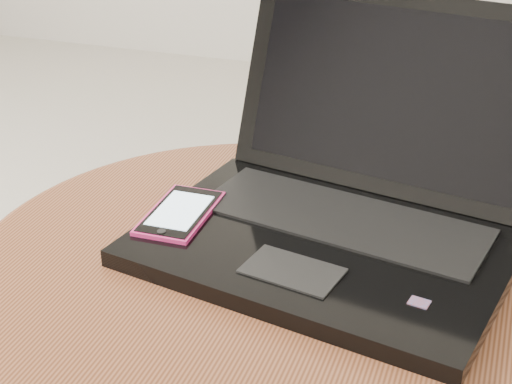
% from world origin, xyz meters
% --- Properties ---
extents(table, '(0.58, 0.58, 0.46)m').
position_xyz_m(table, '(0.05, 0.05, 0.36)').
color(table, brown).
rests_on(table, ground).
extents(laptop, '(0.40, 0.38, 0.22)m').
position_xyz_m(laptop, '(0.12, 0.12, 0.50)').
color(laptop, black).
rests_on(laptop, table).
extents(phone_black, '(0.10, 0.13, 0.01)m').
position_xyz_m(phone_black, '(-0.01, 0.09, 0.46)').
color(phone_black, black).
rests_on(phone_black, table).
extents(phone_pink, '(0.06, 0.11, 0.01)m').
position_xyz_m(phone_pink, '(-0.04, 0.07, 0.47)').
color(phone_pink, '#F62E83').
rests_on(phone_pink, phone_black).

